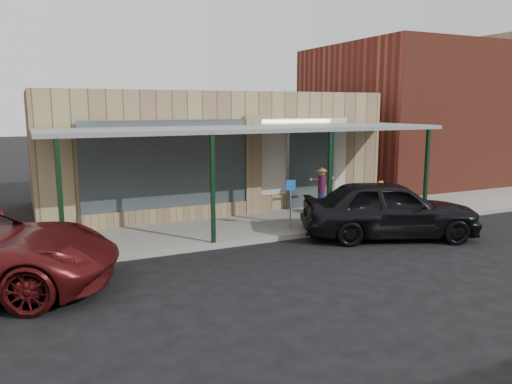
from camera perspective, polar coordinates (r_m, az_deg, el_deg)
name	(u,v)px	position (r m, az deg, el deg)	size (l,w,h in m)	color
ground	(315,261)	(12.25, 6.72, -7.89)	(120.00, 120.00, 0.00)	black
sidewalk	(252,227)	(15.29, -0.43, -3.97)	(40.00, 3.20, 0.15)	gray
storefront	(202,149)	(19.16, -6.20, 4.88)	(12.00, 6.25, 4.20)	#9D8D60
awning	(253,130)	(14.84, -0.38, 7.08)	(12.00, 3.00, 3.04)	slate
block_buildings_near	(239,105)	(20.79, -1.93, 9.92)	(61.00, 8.00, 8.00)	brown
barrel_scarecrow	(321,198)	(16.85, 7.47, -0.65)	(0.95, 0.74, 1.58)	#452D1B
barrel_pumpkin	(348,211)	(16.32, 10.44, -2.12)	(0.64, 0.64, 0.67)	#452D1B
handicap_sign	(290,198)	(14.53, 3.96, -0.64)	(0.30, 0.05, 1.45)	gray
parked_sedan	(389,209)	(14.63, 14.99, -1.87)	(5.29, 3.65, 1.67)	black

